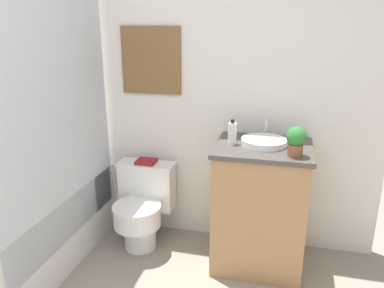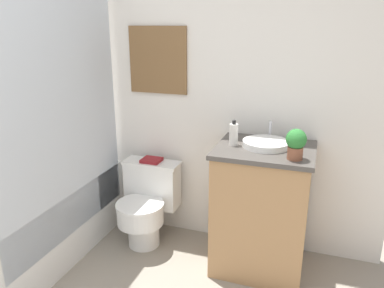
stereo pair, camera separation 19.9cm
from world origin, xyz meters
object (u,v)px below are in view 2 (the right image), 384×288
toilet (147,203)px  sink (266,144)px  soap_bottle (234,134)px  potted_plant (296,143)px  book_on_tank (152,160)px

toilet → sink: (0.88, -0.01, 0.58)m
soap_bottle → potted_plant: (0.40, -0.14, 0.03)m
potted_plant → book_on_tank: (-1.07, 0.31, -0.35)m
book_on_tank → soap_bottle: bearing=-13.7°
sink → potted_plant: potted_plant is taller
toilet → book_on_tank: book_on_tank is taller
toilet → sink: bearing=-0.9°
soap_bottle → potted_plant: 0.43m
toilet → soap_bottle: soap_bottle is taller
toilet → potted_plant: (1.07, -0.19, 0.66)m
soap_bottle → toilet: bearing=175.7°
toilet → soap_bottle: 0.92m
sink → book_on_tank: bearing=171.8°
toilet → soap_bottle: (0.67, -0.05, 0.63)m
soap_bottle → book_on_tank: (-0.67, 0.16, -0.32)m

